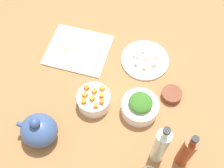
{
  "coord_description": "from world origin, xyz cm",
  "views": [
    {
      "loc": [
        -14.3,
        62.16,
        118.0
      ],
      "look_at": [
        0.0,
        0.0,
        8.0
      ],
      "focal_mm": 47.71,
      "sensor_mm": 36.0,
      "label": 1
    }
  ],
  "objects_px": {
    "bowl_carrots": "(94,100)",
    "bowl_small_side": "(172,95)",
    "bottle_0": "(187,152)",
    "teapot": "(39,130)",
    "cutting_board": "(78,50)",
    "bottle_2": "(160,146)",
    "bowl_greens": "(140,108)",
    "plate_tofu": "(145,60)"
  },
  "relations": [
    {
      "from": "bowl_small_side",
      "to": "bottle_2",
      "type": "bearing_deg",
      "value": 85.07
    },
    {
      "from": "bottle_0",
      "to": "bottle_2",
      "type": "xyz_separation_m",
      "value": [
        0.1,
        0.01,
        0.02
      ]
    },
    {
      "from": "bowl_carrots",
      "to": "teapot",
      "type": "relative_size",
      "value": 0.87
    },
    {
      "from": "bowl_carrots",
      "to": "bowl_small_side",
      "type": "relative_size",
      "value": 1.6
    },
    {
      "from": "bowl_greens",
      "to": "bowl_small_side",
      "type": "distance_m",
      "value": 0.16
    },
    {
      "from": "bowl_greens",
      "to": "plate_tofu",
      "type": "bearing_deg",
      "value": -85.46
    },
    {
      "from": "teapot",
      "to": "bottle_0",
      "type": "distance_m",
      "value": 0.56
    },
    {
      "from": "bowl_carrots",
      "to": "bowl_small_side",
      "type": "xyz_separation_m",
      "value": [
        -0.32,
        -0.11,
        -0.02
      ]
    },
    {
      "from": "plate_tofu",
      "to": "bowl_greens",
      "type": "bearing_deg",
      "value": 94.54
    },
    {
      "from": "bowl_carrots",
      "to": "bowl_small_side",
      "type": "distance_m",
      "value": 0.34
    },
    {
      "from": "plate_tofu",
      "to": "bowl_small_side",
      "type": "bearing_deg",
      "value": 131.84
    },
    {
      "from": "teapot",
      "to": "bottle_0",
      "type": "height_order",
      "value": "bottle_0"
    },
    {
      "from": "bowl_greens",
      "to": "teapot",
      "type": "xyz_separation_m",
      "value": [
        0.36,
        0.2,
        0.03
      ]
    },
    {
      "from": "cutting_board",
      "to": "plate_tofu",
      "type": "height_order",
      "value": "plate_tofu"
    },
    {
      "from": "bowl_carrots",
      "to": "cutting_board",
      "type": "bearing_deg",
      "value": -60.34
    },
    {
      "from": "bowl_greens",
      "to": "bottle_2",
      "type": "distance_m",
      "value": 0.22
    },
    {
      "from": "cutting_board",
      "to": "bowl_carrots",
      "type": "relative_size",
      "value": 2.02
    },
    {
      "from": "bowl_carrots",
      "to": "bowl_greens",
      "type": "bearing_deg",
      "value": -177.07
    },
    {
      "from": "cutting_board",
      "to": "bowl_small_side",
      "type": "height_order",
      "value": "bowl_small_side"
    },
    {
      "from": "plate_tofu",
      "to": "bottle_0",
      "type": "distance_m",
      "value": 0.49
    },
    {
      "from": "bowl_greens",
      "to": "bowl_carrots",
      "type": "relative_size",
      "value": 1.1
    },
    {
      "from": "cutting_board",
      "to": "bowl_small_side",
      "type": "distance_m",
      "value": 0.49
    },
    {
      "from": "cutting_board",
      "to": "teapot",
      "type": "bearing_deg",
      "value": 86.92
    },
    {
      "from": "cutting_board",
      "to": "bottle_2",
      "type": "bearing_deg",
      "value": 136.09
    },
    {
      "from": "bowl_greens",
      "to": "bowl_carrots",
      "type": "height_order",
      "value": "bowl_carrots"
    },
    {
      "from": "bottle_0",
      "to": "teapot",
      "type": "bearing_deg",
      "value": 2.83
    },
    {
      "from": "cutting_board",
      "to": "bowl_greens",
      "type": "xyz_separation_m",
      "value": [
        -0.34,
        0.25,
        0.03
      ]
    },
    {
      "from": "bowl_greens",
      "to": "bottle_0",
      "type": "relative_size",
      "value": 0.64
    },
    {
      "from": "bowl_small_side",
      "to": "plate_tofu",
      "type": "bearing_deg",
      "value": -48.16
    },
    {
      "from": "bowl_greens",
      "to": "bottle_0",
      "type": "height_order",
      "value": "bottle_0"
    },
    {
      "from": "teapot",
      "to": "bottle_0",
      "type": "xyz_separation_m",
      "value": [
        -0.56,
        -0.03,
        0.04
      ]
    },
    {
      "from": "plate_tofu",
      "to": "teapot",
      "type": "distance_m",
      "value": 0.58
    },
    {
      "from": "cutting_board",
      "to": "bottle_2",
      "type": "relative_size",
      "value": 1.03
    },
    {
      "from": "cutting_board",
      "to": "bowl_small_side",
      "type": "relative_size",
      "value": 3.25
    },
    {
      "from": "bowl_carrots",
      "to": "teapot",
      "type": "height_order",
      "value": "teapot"
    },
    {
      "from": "bowl_carrots",
      "to": "bowl_small_side",
      "type": "height_order",
      "value": "bowl_carrots"
    },
    {
      "from": "plate_tofu",
      "to": "teapot",
      "type": "bearing_deg",
      "value": 53.06
    },
    {
      "from": "teapot",
      "to": "bottle_2",
      "type": "distance_m",
      "value": 0.47
    },
    {
      "from": "bowl_carrots",
      "to": "bottle_2",
      "type": "distance_m",
      "value": 0.35
    },
    {
      "from": "bottle_0",
      "to": "bottle_2",
      "type": "distance_m",
      "value": 0.1
    },
    {
      "from": "cutting_board",
      "to": "plate_tofu",
      "type": "distance_m",
      "value": 0.32
    },
    {
      "from": "cutting_board",
      "to": "bottle_0",
      "type": "bearing_deg",
      "value": 142.15
    }
  ]
}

